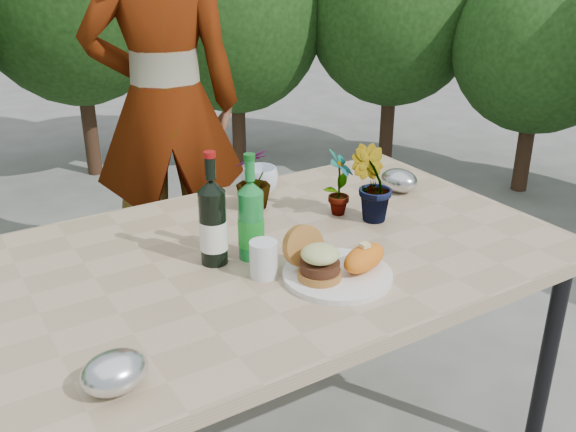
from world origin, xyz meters
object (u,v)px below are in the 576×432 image
patio_table (273,267)px  person (165,106)px  dinner_plate (337,275)px  wine_bottle (213,223)px

patio_table → person: person is taller
dinner_plate → patio_table: bearing=104.3°
patio_table → wine_bottle: wine_bottle is taller
person → dinner_plate: bearing=104.4°
dinner_plate → person: (0.10, 1.37, 0.14)m
wine_bottle → person: bearing=64.6°
wine_bottle → person: size_ratio=0.17×
dinner_plate → person: 1.38m
wine_bottle → dinner_plate: bearing=-55.9°
wine_bottle → person: 1.18m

